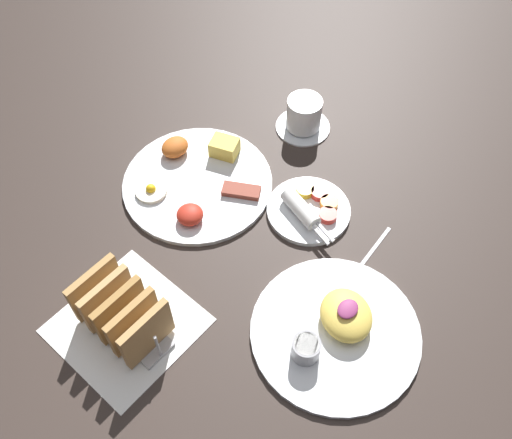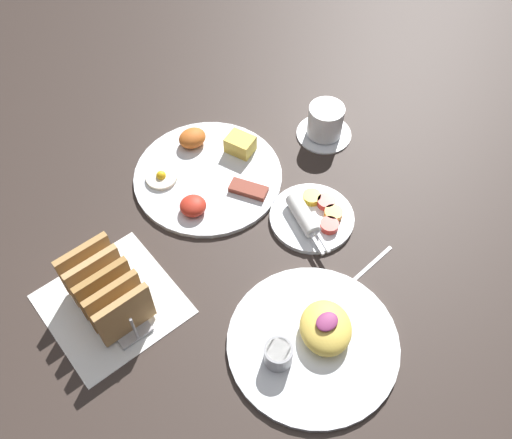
% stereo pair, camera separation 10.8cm
% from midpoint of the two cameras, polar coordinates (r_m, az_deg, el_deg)
% --- Properties ---
extents(ground_plane, '(3.00, 3.00, 0.00)m').
position_cam_midpoint_polar(ground_plane, '(1.07, -3.61, -4.29)').
color(ground_plane, '#332823').
extents(napkin_flat, '(0.22, 0.22, 0.00)m').
position_cam_midpoint_polar(napkin_flat, '(1.04, -15.77, -10.35)').
color(napkin_flat, white).
rests_on(napkin_flat, ground_plane).
extents(plate_breakfast, '(0.31, 0.31, 0.05)m').
position_cam_midpoint_polar(plate_breakfast, '(1.18, -8.57, 3.77)').
color(plate_breakfast, white).
rests_on(plate_breakfast, ground_plane).
extents(plate_condiments, '(0.17, 0.17, 0.04)m').
position_cam_midpoint_polar(plate_condiments, '(1.12, 2.58, 0.93)').
color(plate_condiments, white).
rests_on(plate_condiments, ground_plane).
extents(plate_foreground, '(0.29, 0.29, 0.06)m').
position_cam_midpoint_polar(plate_foreground, '(0.99, 4.87, -11.07)').
color(plate_foreground, white).
rests_on(plate_foreground, ground_plane).
extents(toast_rack, '(0.10, 0.18, 0.10)m').
position_cam_midpoint_polar(toast_rack, '(0.99, -16.42, -9.09)').
color(toast_rack, '#B7B7BC').
rests_on(toast_rack, ground_plane).
extents(coffee_cup, '(0.12, 0.12, 0.08)m').
position_cam_midpoint_polar(coffee_cup, '(1.26, 2.32, 10.18)').
color(coffee_cup, white).
rests_on(coffee_cup, ground_plane).
extents(teaspoon, '(0.13, 0.02, 0.01)m').
position_cam_midpoint_polar(teaspoon, '(1.07, 8.20, -4.01)').
color(teaspoon, silver).
rests_on(teaspoon, ground_plane).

